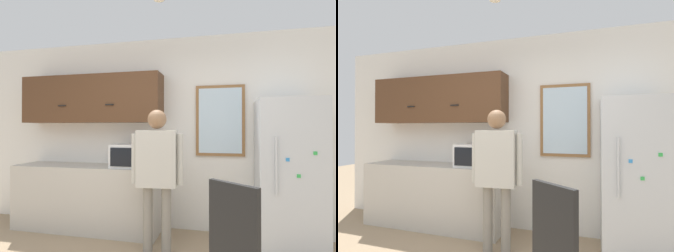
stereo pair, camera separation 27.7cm
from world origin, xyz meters
TOP-DOWN VIEW (x-y plane):
  - back_wall at (0.00, 2.11)m, footprint 6.00×0.06m
  - counter at (-1.16, 1.80)m, footprint 2.07×0.56m
  - upper_cabinets at (-1.16, 1.90)m, footprint 2.07×0.37m
  - microwave at (-0.49, 1.77)m, footprint 0.53×0.39m
  - person at (-0.02, 1.29)m, footprint 0.59×0.25m
  - refrigerator at (1.45, 1.74)m, footprint 0.70×0.70m
  - window at (0.66, 2.07)m, footprint 0.65×0.05m

SIDE VIEW (x-z plane):
  - counter at x=-1.16m, z-range 0.00..0.89m
  - refrigerator at x=1.45m, z-range 0.00..1.75m
  - person at x=-0.02m, z-range 0.18..1.80m
  - microwave at x=-0.49m, z-range 0.89..1.20m
  - back_wall at x=0.00m, z-range 0.00..2.70m
  - window at x=0.66m, z-range 1.04..2.00m
  - upper_cabinets at x=-1.16m, z-range 1.50..2.17m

